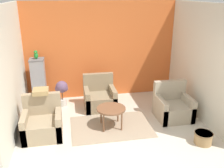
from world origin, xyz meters
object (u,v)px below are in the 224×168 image
coffee_table (111,110)px  wicker_basket (203,138)px  armchair_right (173,107)px  armchair_middle (100,98)px  potted_plant (62,90)px  armchair_left (43,124)px  birdcage (39,83)px  parrot (36,55)px

coffee_table → wicker_basket: size_ratio=1.75×
armchair_right → armchair_middle: 1.93m
potted_plant → wicker_basket: (2.86, -2.41, -0.34)m
armchair_left → potted_plant: 1.54m
armchair_middle → birdcage: (-1.59, 0.49, 0.35)m
armchair_right → armchair_middle: same height
parrot → potted_plant: bearing=-18.8°
armchair_middle → potted_plant: (-1.00, 0.29, 0.19)m
armchair_left → armchair_right: size_ratio=1.00×
armchair_left → birdcage: bearing=96.1°
birdcage → parrot: size_ratio=5.60×
armchair_middle → parrot: parrot is taller
armchair_right → potted_plant: (-2.70, 1.21, 0.19)m
birdcage → wicker_basket: 4.36m
potted_plant → armchair_right: bearing=-24.1°
armchair_left → armchair_middle: same height
coffee_table → potted_plant: (-1.11, 1.39, 0.03)m
armchair_left → parrot: 2.03m
birdcage → parrot: 0.79m
armchair_right → wicker_basket: size_ratio=2.34×
parrot → coffee_table: bearing=-43.1°
coffee_table → birdcage: birdcage is taller
potted_plant → wicker_basket: size_ratio=1.91×
coffee_table → wicker_basket: 2.05m
parrot → wicker_basket: size_ratio=0.62×
armchair_left → potted_plant: armchair_left is taller
armchair_right → potted_plant: armchair_right is taller
armchair_left → armchair_middle: 1.84m
armchair_right → armchair_middle: (-1.70, 0.92, 0.00)m
armchair_right → wicker_basket: armchair_right is taller
potted_plant → armchair_left: bearing=-106.0°
coffee_table → parrot: size_ratio=2.82×
armchair_middle → armchair_right: bearing=-28.3°
armchair_left → potted_plant: bearing=74.0°
parrot → potted_plant: 1.14m
armchair_right → wicker_basket: 1.22m
armchair_middle → parrot: (-1.59, 0.49, 1.14)m
armchair_right → parrot: (-3.30, 1.41, 1.14)m
armchair_left → armchair_middle: size_ratio=1.00×
armchair_middle → wicker_basket: bearing=-48.7°
coffee_table → armchair_left: bearing=-177.2°
coffee_table → armchair_right: armchair_right is taller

